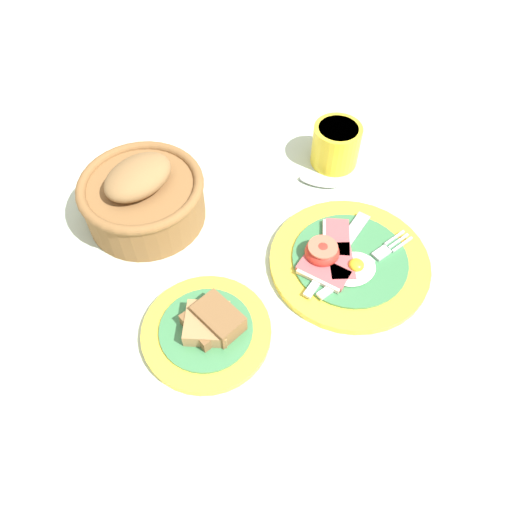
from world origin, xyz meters
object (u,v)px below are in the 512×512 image
Objects in this scene: breakfast_plate at (347,261)px; bread_plate at (208,328)px; teaspoon_by_saucer at (304,178)px; bread_basket at (143,196)px; sugar_cup at (336,144)px.

bread_plate is (-0.23, 0.01, 0.00)m from breakfast_plate.
teaspoon_by_saucer is at bearing 32.02° from bread_plate.
teaspoon_by_saucer is at bearing -13.93° from bread_basket.
bread_basket is 0.28m from teaspoon_by_saucer.
teaspoon_by_saucer is at bearing -170.14° from sugar_cup.
bread_plate reaches higher than breakfast_plate.
breakfast_plate is 2.91× the size of sugar_cup.
sugar_cup reaches higher than bread_plate.
bread_basket is at bearing 171.11° from sugar_cup.
breakfast_plate is at bearing -1.77° from bread_plate.
bread_plate is 0.33m from teaspoon_by_saucer.
bread_plate is at bearing -93.93° from bread_basket.
bread_plate is 1.16× the size of teaspoon_by_saucer.
breakfast_plate is 0.23m from sugar_cup.
breakfast_plate is 0.33m from bread_basket.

